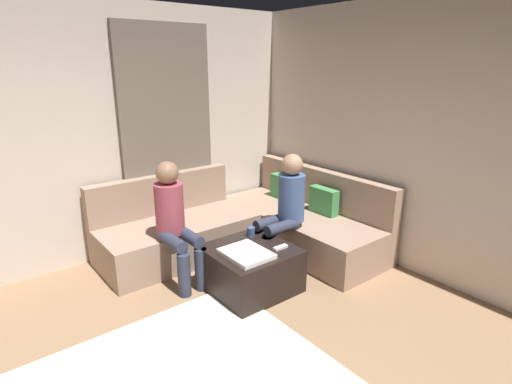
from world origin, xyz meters
name	(u,v)px	position (x,y,z in m)	size (l,w,h in m)	color
wall_back	(494,153)	(0.00, 2.94, 1.35)	(6.00, 0.12, 2.70)	beige
wall_left	(40,142)	(-2.94, 0.00, 1.35)	(0.12, 6.00, 2.70)	beige
curtain_panel	(168,139)	(-2.84, 1.30, 1.25)	(0.06, 1.10, 2.50)	#726659
sectional_couch	(249,226)	(-2.08, 1.88, 0.28)	(2.10, 2.55, 0.87)	#9E7F6B
ottoman	(250,268)	(-1.35, 1.34, 0.21)	(0.76, 0.76, 0.42)	black
folded_blanket	(246,254)	(-1.25, 1.22, 0.44)	(0.44, 0.36, 0.04)	white
coffee_mug	(251,232)	(-1.57, 1.52, 0.47)	(0.08, 0.08, 0.10)	#334C72
game_remote	(280,247)	(-1.17, 1.56, 0.43)	(0.05, 0.15, 0.02)	white
person_on_couch_back	(284,206)	(-1.54, 1.93, 0.66)	(0.30, 0.60, 1.20)	#2D3347
person_on_couch_side	(175,218)	(-1.93, 0.87, 0.66)	(0.60, 0.30, 1.20)	#2D3347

